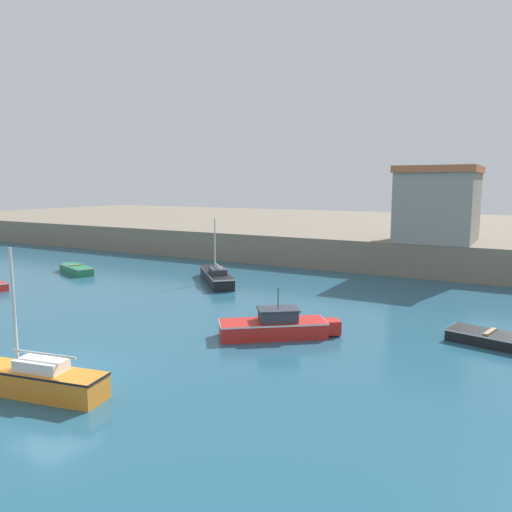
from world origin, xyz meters
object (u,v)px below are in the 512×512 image
object	(u,v)px
dinghy_black_2	(493,339)
dinghy_green_5	(76,269)
harbor_shed_near_wharf	(438,204)
motorboat_red_0	(277,326)
sailboat_orange_4	(27,378)
sailboat_black_1	(216,276)

from	to	relation	value
dinghy_black_2	dinghy_green_5	xyz separation A→B (m)	(-28.71, 3.27, 0.04)
dinghy_black_2	dinghy_green_5	distance (m)	28.89
dinghy_green_5	harbor_shed_near_wharf	distance (m)	27.48
motorboat_red_0	dinghy_green_5	distance (m)	21.37
motorboat_red_0	sailboat_orange_4	xyz separation A→B (m)	(-4.26, -9.23, 0.02)
dinghy_green_5	harbor_shed_near_wharf	world-z (taller)	harbor_shed_near_wharf
motorboat_red_0	sailboat_black_1	distance (m)	12.65
harbor_shed_near_wharf	sailboat_orange_4	bearing A→B (deg)	-104.33
dinghy_black_2	harbor_shed_near_wharf	bearing A→B (deg)	107.34
dinghy_black_2	motorboat_red_0	bearing A→B (deg)	-158.10
motorboat_red_0	harbor_shed_near_wharf	size ratio (longest dim) A/B	0.77
sailboat_black_1	dinghy_green_5	world-z (taller)	sailboat_black_1
motorboat_red_0	sailboat_orange_4	bearing A→B (deg)	-114.80
sailboat_orange_4	dinghy_green_5	world-z (taller)	sailboat_orange_4
motorboat_red_0	sailboat_black_1	size ratio (longest dim) A/B	0.90
sailboat_black_1	harbor_shed_near_wharf	distance (m)	17.29
sailboat_orange_4	sailboat_black_1	bearing A→B (deg)	104.97
sailboat_black_1	harbor_shed_near_wharf	xyz separation A→B (m)	(12.29, 11.19, 4.75)
dinghy_green_5	sailboat_black_1	bearing A→B (deg)	10.90
sailboat_orange_4	dinghy_green_5	xyz separation A→B (m)	(-16.05, 15.87, -0.18)
motorboat_red_0	dinghy_green_5	xyz separation A→B (m)	(-20.31, 6.64, -0.16)
sailboat_orange_4	harbor_shed_near_wharf	distance (m)	30.53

